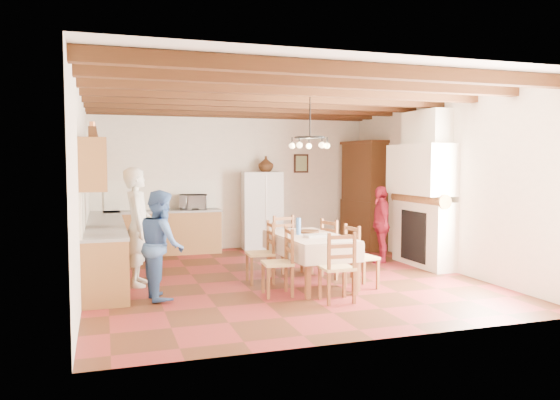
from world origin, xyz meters
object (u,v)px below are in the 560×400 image
object	(u,v)px
chair_left_near	(277,262)
microwave	(193,202)
dining_table	(309,240)
person_woman_red	(381,224)
chair_end_near	(337,266)
chair_end_far	(288,244)
hutch	(365,195)
refrigerator	(261,210)
chair_right_near	(361,256)
person_woman_blue	(161,244)
chair_right_far	(337,248)
chair_left_far	(260,252)
person_man	(138,227)

from	to	relation	value
chair_left_near	microwave	world-z (taller)	microwave
dining_table	person_woman_red	bearing A→B (deg)	35.53
chair_left_near	chair_end_near	xyz separation A→B (m)	(0.66, -0.57, 0.00)
chair_end_far	hutch	bearing A→B (deg)	30.94
refrigerator	chair_left_near	xyz separation A→B (m)	(-0.94, -4.09, -0.36)
chair_right_near	person_woman_blue	world-z (taller)	person_woman_blue
dining_table	chair_left_near	size ratio (longest dim) A/B	1.88
chair_right_far	person_woman_red	distance (m)	1.69
chair_left_far	person_man	distance (m)	1.90
hutch	person_woman_blue	size ratio (longest dim) A/B	1.56
person_woman_blue	chair_end_near	bearing A→B (deg)	-118.98
chair_right_far	person_man	bearing A→B (deg)	66.12
person_man	microwave	distance (m)	3.07
chair_left_far	microwave	world-z (taller)	microwave
dining_table	chair_left_far	world-z (taller)	chair_left_far
microwave	person_woman_blue	bearing A→B (deg)	-95.24
chair_right_near	microwave	world-z (taller)	microwave
person_woman_blue	hutch	bearing A→B (deg)	-62.50
person_woman_red	hutch	bearing A→B (deg)	178.73
person_man	chair_left_far	bearing A→B (deg)	-95.82
chair_left_near	chair_right_near	xyz separation A→B (m)	(1.34, 0.05, 0.00)
refrigerator	dining_table	size ratio (longest dim) A/B	0.93
dining_table	chair_left_near	world-z (taller)	chair_left_near
microwave	chair_end_near	bearing A→B (deg)	-65.14
chair_right_near	microwave	xyz separation A→B (m)	(-1.87, 3.99, 0.58)
chair_right_near	chair_right_far	xyz separation A→B (m)	(-0.03, 0.83, 0.00)
hutch	chair_left_near	xyz separation A→B (m)	(-3.14, -3.53, -0.69)
hutch	microwave	distance (m)	3.72
dining_table	chair_left_far	size ratio (longest dim) A/B	1.88
chair_right_far	chair_end_near	distance (m)	1.59
chair_end_near	chair_left_far	bearing A→B (deg)	-62.81
person_woman_blue	microwave	world-z (taller)	person_woman_blue
chair_left_far	chair_right_near	xyz separation A→B (m)	(1.35, -0.81, 0.00)
chair_left_far	person_man	bearing A→B (deg)	-98.98
chair_end_near	hutch	bearing A→B (deg)	-119.05
chair_right_far	chair_end_near	bearing A→B (deg)	139.00
person_man	hutch	bearing A→B (deg)	-58.86
chair_end_near	chair_right_far	bearing A→B (deg)	-111.82
refrigerator	dining_table	xyz separation A→B (m)	(-0.28, -3.61, -0.15)
chair_end_far	person_woman_blue	distance (m)	2.56
refrigerator	person_woman_blue	xyz separation A→B (m)	(-2.51, -3.74, -0.08)
chair_left_far	chair_right_near	size ratio (longest dim) A/B	1.00
chair_end_near	microwave	size ratio (longest dim) A/B	1.71
refrigerator	chair_right_far	world-z (taller)	refrigerator
chair_end_near	person_woman_blue	world-z (taller)	person_woman_blue
refrigerator	chair_end_near	xyz separation A→B (m)	(-0.28, -4.66, -0.36)
microwave	chair_right_far	bearing A→B (deg)	-49.44
person_woman_blue	person_woman_red	size ratio (longest dim) A/B	1.05
refrigerator	chair_end_near	size ratio (longest dim) A/B	1.74
refrigerator	person_man	size ratio (longest dim) A/B	0.93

